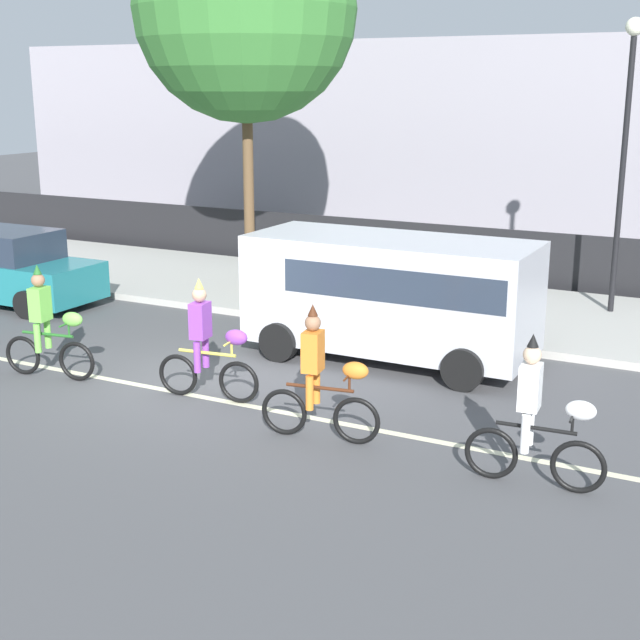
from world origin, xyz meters
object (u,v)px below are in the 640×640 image
(parade_cyclist_lime, at_px, (48,329))
(parade_cyclist_orange, at_px, (321,382))
(parade_cyclist_purple, at_px, (208,347))
(parked_van_silver, at_px, (395,290))
(street_lamp_post, at_px, (626,124))
(parked_car_teal, at_px, (10,269))
(parade_cyclist_zebra, at_px, (538,421))

(parade_cyclist_lime, bearing_deg, parade_cyclist_orange, -3.21)
(parade_cyclist_lime, xyz_separation_m, parade_cyclist_orange, (5.24, -0.29, 0.00))
(parade_cyclist_purple, xyz_separation_m, parade_cyclist_orange, (2.29, -0.64, 0.00))
(parked_van_silver, height_order, street_lamp_post, street_lamp_post)
(parade_cyclist_orange, bearing_deg, parked_van_silver, 98.13)
(parade_cyclist_purple, distance_m, parade_cyclist_orange, 2.38)
(parade_cyclist_purple, bearing_deg, street_lamp_post, 59.97)
(parade_cyclist_lime, distance_m, parade_cyclist_purple, 2.96)
(parked_car_teal, distance_m, street_lamp_post, 13.44)
(parade_cyclist_lime, bearing_deg, parked_car_teal, 142.00)
(parked_car_teal, bearing_deg, parked_van_silver, 0.10)
(parade_cyclist_purple, bearing_deg, parade_cyclist_orange, -15.57)
(parade_cyclist_purple, height_order, parked_van_silver, parked_van_silver)
(parade_cyclist_orange, relative_size, parked_car_teal, 0.47)
(parade_cyclist_lime, bearing_deg, parked_van_silver, 37.25)
(parked_car_teal, bearing_deg, parade_cyclist_purple, -23.16)
(street_lamp_post, bearing_deg, parked_car_teal, -158.31)
(parade_cyclist_purple, xyz_separation_m, parked_car_teal, (-7.49, 3.20, -0.06))
(parade_cyclist_orange, bearing_deg, parade_cyclist_lime, 176.79)
(parade_cyclist_purple, distance_m, parade_cyclist_zebra, 5.33)
(parked_car_teal, bearing_deg, parade_cyclist_orange, -21.45)
(parked_van_silver, bearing_deg, street_lamp_post, 58.91)
(parade_cyclist_orange, xyz_separation_m, parked_van_silver, (-0.55, 3.86, 0.44))
(parade_cyclist_lime, xyz_separation_m, parade_cyclist_purple, (2.94, 0.34, 0.00))
(parade_cyclist_orange, bearing_deg, parked_car_teal, 158.55)
(parade_cyclist_purple, xyz_separation_m, street_lamp_post, (4.64, 8.02, 3.15))
(parked_car_teal, height_order, street_lamp_post, street_lamp_post)
(parade_cyclist_orange, xyz_separation_m, street_lamp_post, (2.35, 8.66, 3.15))
(parade_cyclist_lime, xyz_separation_m, parked_van_silver, (4.69, 3.56, 0.44))
(parade_cyclist_orange, distance_m, parade_cyclist_zebra, 2.99)
(parade_cyclist_zebra, bearing_deg, street_lamp_post, 94.18)
(parade_cyclist_orange, relative_size, parked_van_silver, 0.38)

